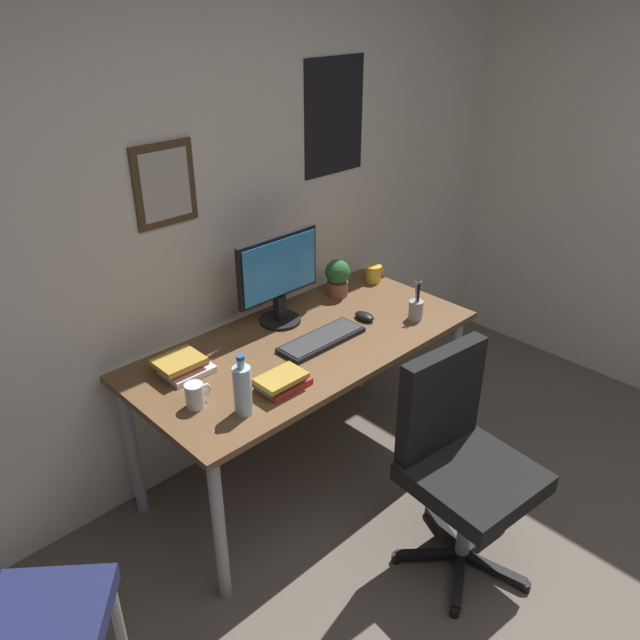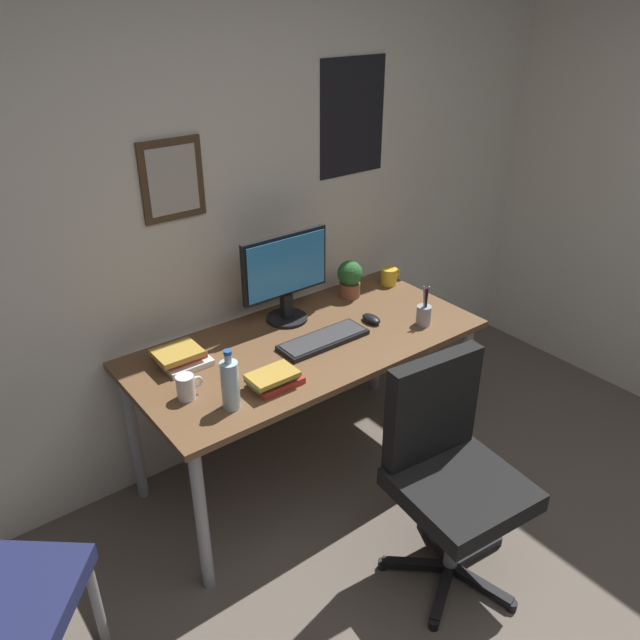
{
  "view_description": "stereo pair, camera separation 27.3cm",
  "coord_description": "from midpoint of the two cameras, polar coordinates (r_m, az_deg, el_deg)",
  "views": [
    {
      "loc": [
        -1.51,
        -0.14,
        2.18
      ],
      "look_at": [
        0.16,
        1.59,
        0.9
      ],
      "focal_mm": 35.31,
      "sensor_mm": 36.0,
      "label": 1
    },
    {
      "loc": [
        -1.3,
        -0.32,
        2.18
      ],
      "look_at": [
        0.16,
        1.59,
        0.9
      ],
      "focal_mm": 35.31,
      "sensor_mm": 36.0,
      "label": 2
    }
  ],
  "objects": [
    {
      "name": "computer_mouse",
      "position": [
        3.04,
        7.24,
        0.04
      ],
      "size": [
        0.06,
        0.11,
        0.04
      ],
      "color": "black",
      "rests_on": "desk"
    },
    {
      "name": "coffee_mug_near",
      "position": [
        2.49,
        -8.98,
        -6.1
      ],
      "size": [
        0.11,
        0.07,
        0.1
      ],
      "color": "white",
      "rests_on": "desk"
    },
    {
      "name": "monitor",
      "position": [
        2.94,
        -0.5,
        4.11
      ],
      "size": [
        0.46,
        0.2,
        0.43
      ],
      "color": "black",
      "rests_on": "desk"
    },
    {
      "name": "book_stack_right",
      "position": [
        2.71,
        -9.6,
        -3.43
      ],
      "size": [
        0.22,
        0.17,
        0.07
      ],
      "color": "silver",
      "rests_on": "desk"
    },
    {
      "name": "wall_back",
      "position": [
        2.9,
        -6.78,
        10.26
      ],
      "size": [
        4.4,
        0.1,
        2.6
      ],
      "color": "silver",
      "rests_on": "ground_plane"
    },
    {
      "name": "water_bottle",
      "position": [
        2.39,
        -4.92,
        -5.89
      ],
      "size": [
        0.07,
        0.07,
        0.25
      ],
      "color": "silver",
      "rests_on": "desk"
    },
    {
      "name": "office_chair",
      "position": [
        2.59,
        14.61,
        -12.64
      ],
      "size": [
        0.56,
        0.57,
        0.95
      ],
      "color": "black",
      "rests_on": "ground_plane"
    },
    {
      "name": "book_stack_left",
      "position": [
        2.54,
        -1.14,
        -5.43
      ],
      "size": [
        0.22,
        0.15,
        0.07
      ],
      "color": "#B22D28",
      "rests_on": "desk"
    },
    {
      "name": "pen_cup",
      "position": [
        3.04,
        11.94,
        0.47
      ],
      "size": [
        0.07,
        0.07,
        0.2
      ],
      "color": "#9EA0A5",
      "rests_on": "desk"
    },
    {
      "name": "keyboard",
      "position": [
        2.85,
        3.04,
        -1.86
      ],
      "size": [
        0.43,
        0.15,
        0.03
      ],
      "color": "black",
      "rests_on": "desk"
    },
    {
      "name": "coffee_mug_far",
      "position": [
        3.43,
        8.58,
        3.89
      ],
      "size": [
        0.12,
        0.09,
        0.09
      ],
      "color": "yellow",
      "rests_on": "desk"
    },
    {
      "name": "potted_plant",
      "position": [
        3.25,
        5.12,
        3.79
      ],
      "size": [
        0.13,
        0.13,
        0.19
      ],
      "color": "brown",
      "rests_on": "desk"
    },
    {
      "name": "desk",
      "position": [
        2.9,
        1.48,
        -3.25
      ],
      "size": [
        1.62,
        0.77,
        0.75
      ],
      "color": "brown",
      "rests_on": "ground_plane"
    }
  ]
}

